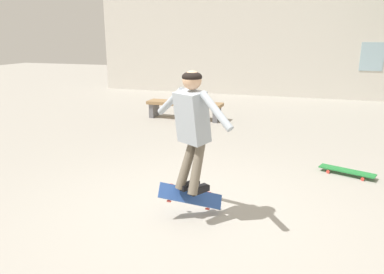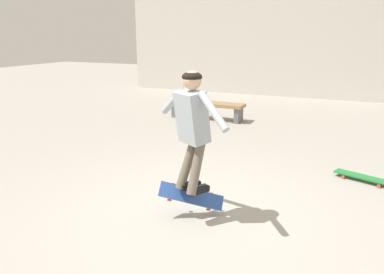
{
  "view_description": "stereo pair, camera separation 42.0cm",
  "coord_description": "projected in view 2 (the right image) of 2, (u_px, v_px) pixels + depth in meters",
  "views": [
    {
      "loc": [
        1.23,
        -4.01,
        2.14
      ],
      "look_at": [
        -0.01,
        -0.15,
        1.03
      ],
      "focal_mm": 35.0,
      "sensor_mm": 36.0,
      "label": 1
    },
    {
      "loc": [
        1.62,
        -3.86,
        2.14
      ],
      "look_at": [
        -0.01,
        -0.15,
        1.03
      ],
      "focal_mm": 35.0,
      "sensor_mm": 36.0,
      "label": 2
    }
  ],
  "objects": [
    {
      "name": "skateboard_flipping",
      "position": [
        191.0,
        196.0,
        4.5
      ],
      "size": [
        0.69,
        0.5,
        0.4
      ],
      "rotation": [
        0.0,
        0.0,
        0.51
      ],
      "color": "#2D519E"
    },
    {
      "name": "ground_plane",
      "position": [
        198.0,
        214.0,
        4.61
      ],
      "size": [
        40.0,
        40.0,
        0.0
      ],
      "primitive_type": "plane",
      "color": "#A39E93"
    },
    {
      "name": "building_backdrop",
      "position": [
        310.0,
        37.0,
        12.57
      ],
      "size": [
        14.04,
        0.52,
        5.3
      ],
      "color": "beige",
      "rests_on": "ground_plane"
    },
    {
      "name": "skater",
      "position": [
        192.0,
        122.0,
        4.16
      ],
      "size": [
        1.08,
        0.69,
        1.4
      ],
      "rotation": [
        0.0,
        0.0,
        1.03
      ],
      "color": "#9EA8B2"
    },
    {
      "name": "park_bench",
      "position": [
        207.0,
        106.0,
        9.67
      ],
      "size": [
        1.99,
        0.51,
        0.45
      ],
      "rotation": [
        0.0,
        0.0,
        -0.02
      ],
      "color": "#99754C",
      "rests_on": "ground_plane"
    },
    {
      "name": "skateboard_resting",
      "position": [
        363.0,
        177.0,
        5.62
      ],
      "size": [
        0.85,
        0.46,
        0.08
      ],
      "rotation": [
        0.0,
        0.0,
        2.8
      ],
      "color": "#237F38",
      "rests_on": "ground_plane"
    }
  ]
}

